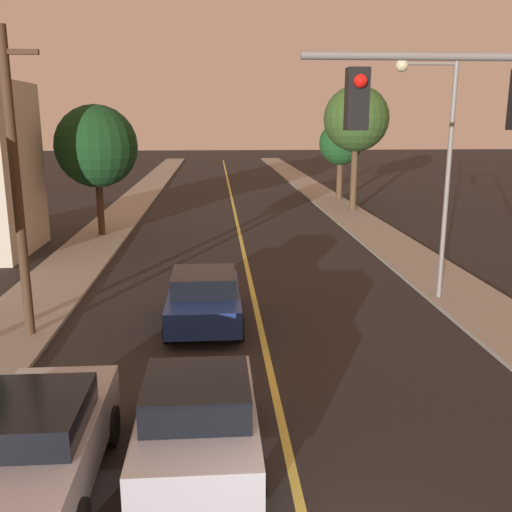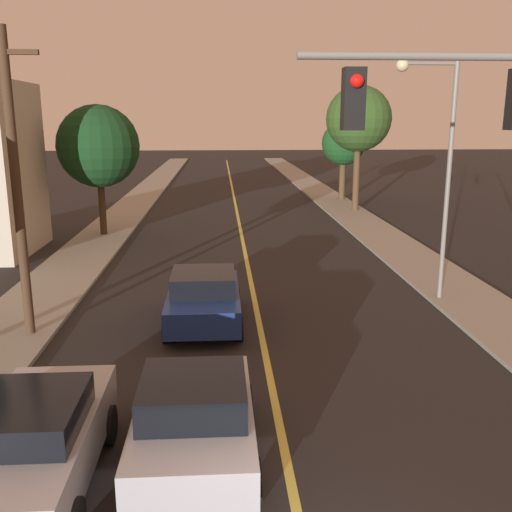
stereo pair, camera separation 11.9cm
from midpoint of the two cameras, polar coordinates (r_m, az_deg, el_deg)
name	(u,v)px [view 1 (the left image)]	position (r m, az deg, el deg)	size (l,w,h in m)	color
road_surface	(231,197)	(41.75, -2.57, 5.96)	(10.75, 80.00, 0.01)	black
sidewalk_left	(139,197)	(42.10, -11.67, 5.84)	(2.50, 80.00, 0.12)	gray
sidewalk_right	(321,195)	(42.44, 6.45, 6.09)	(2.50, 80.00, 0.12)	gray
car_near_lane_front	(198,416)	(9.72, -6.21, -15.66)	(2.03, 3.83, 1.49)	#A5A8B2
car_near_lane_second	(204,298)	(15.55, -5.42, -4.18)	(2.03, 4.00, 1.53)	navy
car_outer_lane_front	(36,443)	(9.49, -21.47, -17.02)	(1.90, 4.01, 1.58)	#A5A8B2
streetlamp_right	(436,149)	(17.71, 17.36, 10.19)	(1.83, 0.36, 7.04)	slate
utility_pole_left	(16,182)	(15.10, -23.09, 6.86)	(1.60, 0.24, 7.48)	#422D1E
tree_left_far	(96,147)	(27.84, -15.79, 10.49)	(3.80, 3.80, 6.05)	#3D2B1C
tree_right_near	(356,119)	(34.96, 9.89, 13.33)	(3.84, 3.84, 7.32)	#4C3823
tree_right_far	(341,144)	(39.64, 8.39, 11.04)	(2.94, 2.94, 5.26)	#4C3823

